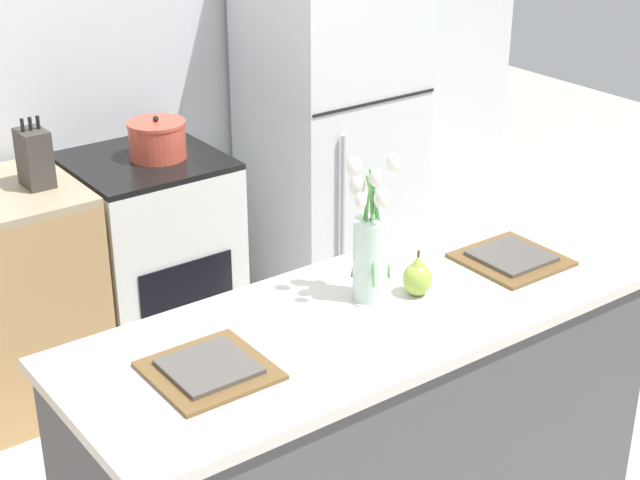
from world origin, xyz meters
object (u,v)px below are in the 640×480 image
object	(u,v)px
plate_setting_right	(511,258)
flower_vase	(371,241)
stove_range	(152,259)
plate_setting_left	(209,369)
refrigerator	(330,129)
cooking_pot	(157,140)
knife_block	(35,158)
pear_figurine	(417,277)

from	to	relation	value
plate_setting_right	flower_vase	bearing A→B (deg)	171.41
stove_range	plate_setting_left	world-z (taller)	plate_setting_left
refrigerator	plate_setting_left	world-z (taller)	refrigerator
plate_setting_right	cooking_pot	size ratio (longest dim) A/B	1.21
knife_block	pear_figurine	bearing A→B (deg)	-71.67
flower_vase	refrigerator	bearing A→B (deg)	56.68
plate_setting_right	pear_figurine	bearing A→B (deg)	178.79
refrigerator	stove_range	bearing A→B (deg)	-179.96
refrigerator	plate_setting_right	size ratio (longest dim) A/B	5.90
flower_vase	plate_setting_left	world-z (taller)	flower_vase
knife_block	plate_setting_left	bearing A→B (deg)	-96.31
refrigerator	pear_figurine	xyz separation A→B (m)	(-0.89, -1.61, 0.16)
cooking_pot	pear_figurine	bearing A→B (deg)	-89.81
stove_range	knife_block	size ratio (longest dim) A/B	3.37
pear_figurine	knife_block	distance (m)	1.66
pear_figurine	refrigerator	bearing A→B (deg)	60.96
plate_setting_left	flower_vase	bearing A→B (deg)	7.47
stove_range	flower_vase	bearing A→B (deg)	-92.31
stove_range	refrigerator	world-z (taller)	refrigerator
flower_vase	knife_block	bearing A→B (deg)	104.93
plate_setting_right	knife_block	bearing A→B (deg)	119.70
stove_range	plate_setting_right	size ratio (longest dim) A/B	3.16
refrigerator	plate_setting_left	xyz separation A→B (m)	(-1.59, -1.62, 0.11)
plate_setting_left	cooking_pot	xyz separation A→B (m)	(0.69, 1.59, 0.03)
stove_range	knife_block	xyz separation A→B (m)	(-0.46, -0.03, 0.57)
refrigerator	plate_setting_right	bearing A→B (deg)	-107.58
refrigerator	flower_vase	bearing A→B (deg)	-123.32
plate_setting_right	stove_range	bearing A→B (deg)	105.19
pear_figurine	plate_setting_right	size ratio (longest dim) A/B	0.49
flower_vase	knife_block	size ratio (longest dim) A/B	1.62
stove_range	pear_figurine	bearing A→B (deg)	-87.94
pear_figurine	stove_range	bearing A→B (deg)	92.06
flower_vase	plate_setting_right	distance (m)	0.53
stove_range	cooking_pot	size ratio (longest dim) A/B	3.83
plate_setting_left	plate_setting_right	bearing A→B (deg)	0.00
cooking_pot	knife_block	xyz separation A→B (m)	(-0.52, -0.01, 0.03)
plate_setting_left	plate_setting_right	xyz separation A→B (m)	(1.08, 0.00, 0.00)
flower_vase	plate_setting_right	world-z (taller)	flower_vase
plate_setting_left	knife_block	xyz separation A→B (m)	(0.17, 1.58, 0.06)
knife_block	cooking_pot	bearing A→B (deg)	0.91
refrigerator	flower_vase	distance (m)	1.86
stove_range	cooking_pot	xyz separation A→B (m)	(0.05, -0.03, 0.53)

